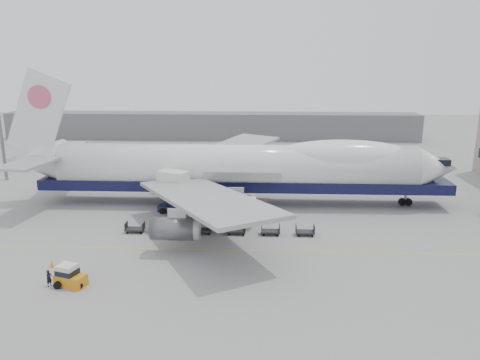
# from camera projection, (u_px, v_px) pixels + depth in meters

# --- Properties ---
(ground) EXTENTS (260.00, 260.00, 0.00)m
(ground) POSITION_uv_depth(u_px,v_px,m) (231.00, 232.00, 58.76)
(ground) COLOR gray
(ground) RESTS_ON ground
(apron_line) EXTENTS (60.00, 0.15, 0.01)m
(apron_line) POSITION_uv_depth(u_px,v_px,m) (228.00, 250.00, 52.96)
(apron_line) COLOR gold
(apron_line) RESTS_ON ground
(hangar) EXTENTS (110.00, 8.00, 7.00)m
(hangar) POSITION_uv_depth(u_px,v_px,m) (211.00, 126.00, 126.01)
(hangar) COLOR slate
(hangar) RESTS_ON ground
(airliner) EXTENTS (67.00, 55.30, 19.98)m
(airliner) POSITION_uv_depth(u_px,v_px,m) (241.00, 167.00, 68.92)
(airliner) COLOR white
(airliner) RESTS_ON ground
(catering_truck) EXTENTS (4.88, 4.09, 5.97)m
(catering_truck) POSITION_uv_depth(u_px,v_px,m) (174.00, 189.00, 65.40)
(catering_truck) COLOR #182149
(catering_truck) RESTS_ON ground
(baggage_tug) EXTENTS (3.21, 2.33, 2.11)m
(baggage_tug) POSITION_uv_depth(u_px,v_px,m) (69.00, 276.00, 44.57)
(baggage_tug) COLOR orange
(baggage_tug) RESTS_ON ground
(ground_worker) EXTENTS (0.63, 0.71, 1.64)m
(ground_worker) POSITION_uv_depth(u_px,v_px,m) (49.00, 278.00, 44.46)
(ground_worker) COLOR black
(ground_worker) RESTS_ON ground
(traffic_cone) EXTENTS (0.42, 0.42, 0.62)m
(traffic_cone) POSITION_uv_depth(u_px,v_px,m) (52.00, 264.00, 48.71)
(traffic_cone) COLOR orange
(traffic_cone) RESTS_ON ground
(dolly_0) EXTENTS (2.30, 1.35, 1.30)m
(dolly_0) POSITION_uv_depth(u_px,v_px,m) (135.00, 228.00, 58.36)
(dolly_0) COLOR #2D2D30
(dolly_0) RESTS_ON ground
(dolly_1) EXTENTS (2.30, 1.35, 1.30)m
(dolly_1) POSITION_uv_depth(u_px,v_px,m) (169.00, 229.00, 58.17)
(dolly_1) COLOR #2D2D30
(dolly_1) RESTS_ON ground
(dolly_2) EXTENTS (2.30, 1.35, 1.30)m
(dolly_2) POSITION_uv_depth(u_px,v_px,m) (202.00, 229.00, 57.97)
(dolly_2) COLOR #2D2D30
(dolly_2) RESTS_ON ground
(dolly_3) EXTENTS (2.30, 1.35, 1.30)m
(dolly_3) POSITION_uv_depth(u_px,v_px,m) (236.00, 230.00, 57.78)
(dolly_3) COLOR #2D2D30
(dolly_3) RESTS_ON ground
(dolly_4) EXTENTS (2.30, 1.35, 1.30)m
(dolly_4) POSITION_uv_depth(u_px,v_px,m) (271.00, 231.00, 57.59)
(dolly_4) COLOR #2D2D30
(dolly_4) RESTS_ON ground
(dolly_5) EXTENTS (2.30, 1.35, 1.30)m
(dolly_5) POSITION_uv_depth(u_px,v_px,m) (305.00, 231.00, 57.39)
(dolly_5) COLOR #2D2D30
(dolly_5) RESTS_ON ground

